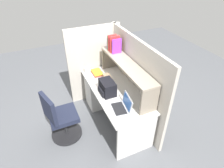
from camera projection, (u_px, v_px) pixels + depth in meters
name	position (u px, v px, depth m)	size (l,w,h in m)	color
ground_plane	(114.00, 120.00, 3.58)	(8.00, 8.00, 0.00)	#595B60
desk	(106.00, 92.00, 3.64)	(1.60, 0.70, 0.73)	silver
cubicle_partition_rear	(135.00, 82.00, 3.26)	(1.84, 0.05, 1.55)	#BCB5A8
cubicle_partition_left	(95.00, 64.00, 3.75)	(0.05, 1.06, 1.55)	#BCB5A8
overhead_hutch	(126.00, 69.00, 3.02)	(1.44, 0.28, 0.45)	gray
reference_books_on_shelf	(114.00, 44.00, 3.25)	(0.25, 0.18, 0.29)	purple
laptop	(122.00, 106.00, 2.74)	(0.34, 0.29, 0.22)	#B7BABF
backpack	(107.00, 88.00, 3.00)	(0.30, 0.23, 0.23)	black
computer_mouse	(128.00, 118.00, 2.59)	(0.06, 0.10, 0.03)	silver
paper_cup	(86.00, 70.00, 3.55)	(0.08, 0.08, 0.11)	white
tissue_box	(107.00, 78.00, 3.33)	(0.22, 0.12, 0.10)	#9E7F60
desk_book_stack	(97.00, 73.00, 3.50)	(0.26, 0.17, 0.07)	white
office_chair	(61.00, 120.00, 3.05)	(0.52, 0.54, 0.93)	black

